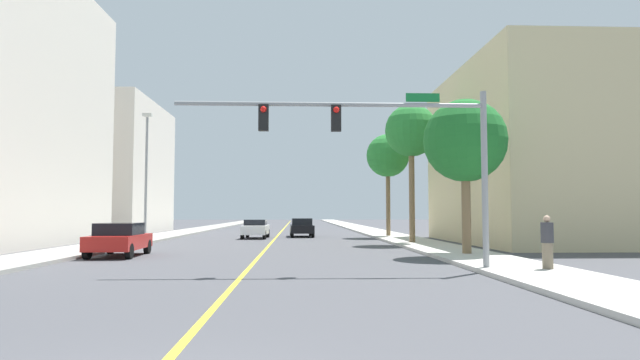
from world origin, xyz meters
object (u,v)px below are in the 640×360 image
at_px(palm_mid, 411,132).
at_px(pedestrian, 547,242).
at_px(palm_near, 465,142).
at_px(palm_far, 388,156).
at_px(car_black, 302,227).
at_px(street_lamp, 146,170).
at_px(car_white, 256,228).
at_px(traffic_signal_mast, 386,137).
at_px(car_red, 119,239).

bearing_deg(palm_mid, pedestrian, -86.33).
xyz_separation_m(palm_near, palm_far, (-0.38, 17.52, 1.22)).
xyz_separation_m(palm_far, pedestrian, (0.89, -23.81, -5.21)).
distance_m(palm_near, pedestrian, 7.47).
bearing_deg(car_black, pedestrian, -75.58).
bearing_deg(palm_near, street_lamp, 147.11).
bearing_deg(car_white, traffic_signal_mast, -73.76).
xyz_separation_m(traffic_signal_mast, car_black, (-2.51, 24.85, -3.58)).
distance_m(street_lamp, palm_far, 17.70).
bearing_deg(pedestrian, palm_near, 9.92).
relative_size(palm_far, car_black, 1.74).
xyz_separation_m(traffic_signal_mast, pedestrian, (4.93, -0.59, -3.36)).
bearing_deg(palm_far, palm_near, -88.77).
xyz_separation_m(traffic_signal_mast, palm_near, (4.41, 5.70, 0.63)).
relative_size(traffic_signal_mast, palm_far, 1.30).
bearing_deg(car_white, palm_mid, -37.34).
xyz_separation_m(car_white, car_red, (-4.62, -15.83, 0.03)).
bearing_deg(car_black, car_white, -146.05).
bearing_deg(pedestrian, street_lamp, 50.42).
distance_m(car_black, car_red, 19.96).
bearing_deg(street_lamp, car_black, 40.68).
xyz_separation_m(palm_mid, car_red, (-14.49, -7.89, -5.97)).
bearing_deg(car_white, car_red, -104.82).
relative_size(palm_near, car_black, 1.50).
height_order(traffic_signal_mast, street_lamp, street_lamp).
xyz_separation_m(traffic_signal_mast, street_lamp, (-12.26, 16.48, 0.22)).
bearing_deg(traffic_signal_mast, car_white, 104.78).
bearing_deg(car_black, street_lamp, -141.19).
bearing_deg(car_white, palm_far, 6.15).
distance_m(street_lamp, car_black, 13.40).
height_order(palm_far, pedestrian, palm_far).
bearing_deg(palm_far, car_white, -175.31).
bearing_deg(palm_mid, palm_far, 89.52).
bearing_deg(car_white, pedestrian, -63.31).
bearing_deg(street_lamp, palm_far, 22.47).
relative_size(car_black, car_red, 1.09).
height_order(traffic_signal_mast, palm_far, palm_far).
height_order(street_lamp, car_red, street_lamp).
xyz_separation_m(palm_mid, palm_far, (0.07, 8.75, -0.54)).
height_order(palm_mid, car_red, palm_mid).
bearing_deg(palm_near, car_red, 176.66).
height_order(street_lamp, palm_mid, palm_mid).
height_order(palm_near, palm_mid, palm_mid).
xyz_separation_m(palm_mid, car_black, (-6.47, 10.39, -5.97)).
relative_size(street_lamp, car_black, 1.79).
distance_m(traffic_signal_mast, car_black, 25.24).
bearing_deg(palm_mid, palm_near, -87.07).
xyz_separation_m(palm_far, car_red, (-14.56, -16.64, -5.43)).
bearing_deg(pedestrian, car_white, 30.47).
bearing_deg(car_red, street_lamp, -81.87).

